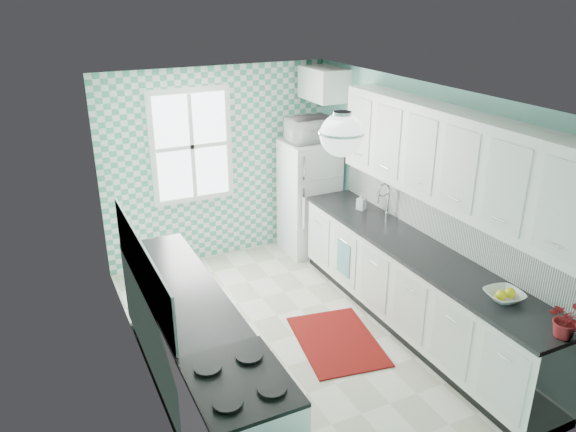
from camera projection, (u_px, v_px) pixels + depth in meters
name	position (u px, v px, depth m)	size (l,w,h in m)	color
floor	(294.00, 336.00, 5.86)	(3.00, 4.40, 0.02)	silver
ceiling	(295.00, 94.00, 4.91)	(3.00, 4.40, 0.02)	white
wall_back	(218.00, 165.00, 7.22)	(3.00, 0.02, 2.50)	#7AC0B1
wall_front	(451.00, 350.00, 3.54)	(3.00, 0.02, 2.50)	#7AC0B1
wall_left	(136.00, 256.00, 4.77)	(0.02, 4.40, 2.50)	#7AC0B1
wall_right	(421.00, 201.00, 5.99)	(0.02, 4.40, 2.50)	#7AC0B1
accent_wall	(219.00, 165.00, 7.21)	(3.00, 0.01, 2.50)	#50AA8A
window	(192.00, 146.00, 6.93)	(1.04, 0.05, 1.44)	white
backsplash_right	(444.00, 219.00, 5.67)	(0.02, 3.60, 0.51)	white
backsplash_left	(141.00, 265.00, 4.74)	(0.02, 2.15, 0.51)	white
upper_cabinets_right	(453.00, 159.00, 5.18)	(0.33, 3.20, 0.90)	white
upper_cabinet_fridge	(323.00, 83.00, 7.06)	(0.40, 0.74, 0.40)	white
ceiling_light	(342.00, 135.00, 4.31)	(0.34, 0.34, 0.35)	silver
base_cabinets_right	(414.00, 290.00, 5.84)	(0.60, 3.60, 0.90)	white
countertop_right	(417.00, 250.00, 5.66)	(0.63, 3.60, 0.04)	black
base_cabinets_left	(181.00, 331.00, 5.14)	(0.60, 2.15, 0.90)	white
countertop_left	(179.00, 286.00, 4.97)	(0.63, 2.15, 0.04)	black
fridge	(309.00, 197.00, 7.51)	(0.67, 0.67, 1.53)	white
sink	(373.00, 220.00, 6.35)	(0.56, 0.47, 0.53)	silver
rug	(337.00, 341.00, 5.75)	(0.77, 1.10, 0.02)	maroon
dish_towel	(344.00, 258.00, 6.45)	(0.02, 0.27, 0.41)	teal
fruit_bowl	(504.00, 296.00, 4.70)	(0.31, 0.31, 0.08)	white
potted_plant	(566.00, 319.00, 4.17)	(0.27, 0.23, 0.30)	#BF0515
soap_bottle	(361.00, 201.00, 6.59)	(0.09, 0.09, 0.21)	#96B1C7
microwave	(310.00, 129.00, 7.16)	(0.56, 0.38, 0.31)	white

